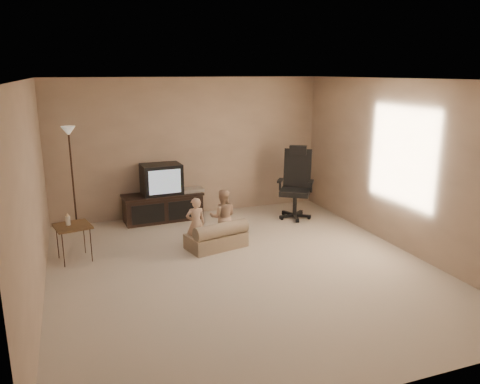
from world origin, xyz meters
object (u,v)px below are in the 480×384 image
Objects in this scene: tv_stand at (163,197)px; side_table at (72,226)px; floor_lamp at (70,155)px; child_sofa at (218,237)px; toddler_left at (196,224)px; office_chair at (296,192)px; toddler_right at (223,217)px.

side_table is (-1.54, -1.40, 0.08)m from tv_stand.
child_sofa is at bearing -41.06° from floor_lamp.
toddler_left reaches higher than child_sofa.
tv_stand is 1.81× the size of toddler_left.
office_chair is 3.92m from side_table.
toddler_right is (0.64, -1.49, 0.00)m from tv_stand.
toddler_right is (0.14, 0.18, 0.26)m from child_sofa.
child_sofa is 1.20× the size of toddler_left.
toddler_left is at bearing -6.50° from side_table.
toddler_right is (2.12, -1.54, -0.84)m from floor_lamp.
toddler_right is (2.18, -0.09, -0.07)m from side_table.
toddler_left is at bearing 154.49° from child_sofa.
office_chair is 1.86m from toddler_right.
floor_lamp is at bearing -19.16° from toddler_right.
toddler_left is 0.94× the size of toddler_right.
toddler_right is (-1.67, -0.84, -0.04)m from office_chair.
child_sofa is (-1.81, -1.01, -0.29)m from office_chair.
tv_stand is 1.70m from floor_lamp.
tv_stand is at bearing -161.80° from office_chair.
toddler_left reaches higher than side_table.
side_table is (-3.85, -0.75, 0.03)m from office_chair.
toddler_right reaches higher than toddler_left.
toddler_left is at bearing -86.76° from tv_stand.
floor_lamp is at bearing 125.47° from child_sofa.
toddler_left is (-2.12, -0.95, -0.06)m from office_chair.
tv_stand is 1.61m from toddler_left.
office_chair reaches higher than toddler_left.
floor_lamp is (-1.48, 0.06, 0.84)m from tv_stand.
floor_lamp is (-3.78, 0.71, 0.80)m from office_chair.
office_chair is 1.86× the size of side_table.
toddler_left is at bearing -122.08° from office_chair.
office_chair is at bearing -18.96° from tv_stand.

